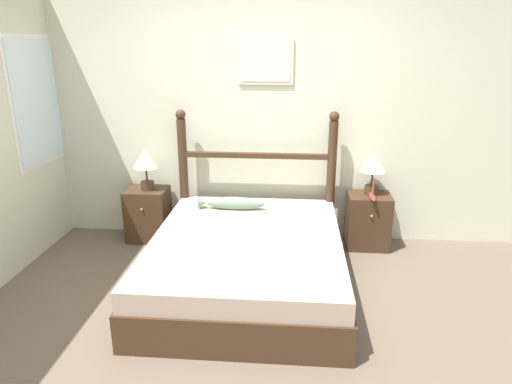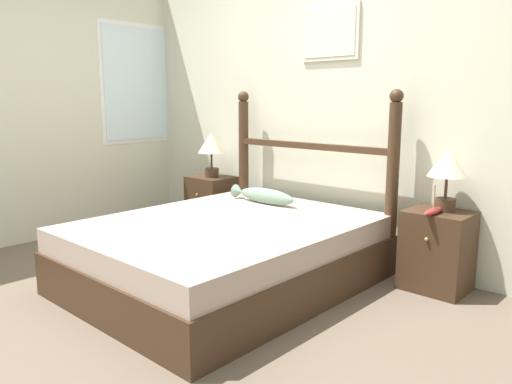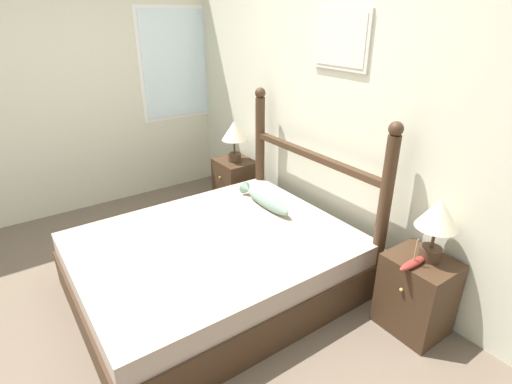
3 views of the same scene
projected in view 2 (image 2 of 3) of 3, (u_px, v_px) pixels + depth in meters
name	position (u px, v px, depth m)	size (l,w,h in m)	color
ground_plane	(160.00, 311.00, 3.06)	(16.00, 16.00, 0.00)	brown
wall_back	(327.00, 99.00, 4.08)	(6.40, 0.08, 2.55)	beige
wall_left	(6.00, 99.00, 4.26)	(0.08, 6.40, 2.55)	beige
bed	(226.00, 253.00, 3.48)	(1.57, 1.98, 0.45)	#3D2819
headboard	(309.00, 168.00, 4.07)	(1.58, 0.10, 1.35)	#3D2819
nightstand_left	(212.00, 204.00, 4.86)	(0.41, 0.37, 0.54)	#3D2819
nightstand_right	(437.00, 251.00, 3.37)	(0.41, 0.37, 0.54)	#3D2819
table_lamp_left	(211.00, 146.00, 4.74)	(0.26, 0.26, 0.42)	#422D1E
table_lamp_right	(447.00, 167.00, 3.28)	(0.26, 0.26, 0.42)	#422D1E
model_boat	(433.00, 211.00, 3.23)	(0.06, 0.26, 0.19)	maroon
fish_pillow	(263.00, 196.00, 4.01)	(0.63, 0.11, 0.13)	gray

